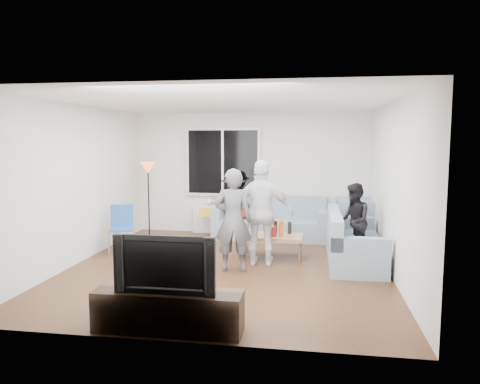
% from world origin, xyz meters
% --- Properties ---
extents(floor, '(5.00, 5.50, 0.04)m').
position_xyz_m(floor, '(0.00, 0.00, -0.02)').
color(floor, '#56351C').
rests_on(floor, ground).
extents(ceiling, '(5.00, 5.50, 0.04)m').
position_xyz_m(ceiling, '(0.00, 0.00, 2.62)').
color(ceiling, white).
rests_on(ceiling, ground).
extents(wall_back, '(5.00, 0.04, 2.60)m').
position_xyz_m(wall_back, '(0.00, 2.77, 1.30)').
color(wall_back, silver).
rests_on(wall_back, ground).
extents(wall_front, '(5.00, 0.04, 2.60)m').
position_xyz_m(wall_front, '(0.00, -2.77, 1.30)').
color(wall_front, silver).
rests_on(wall_front, ground).
extents(wall_left, '(0.04, 5.50, 2.60)m').
position_xyz_m(wall_left, '(-2.52, 0.00, 1.30)').
color(wall_left, silver).
rests_on(wall_left, ground).
extents(wall_right, '(0.04, 5.50, 2.60)m').
position_xyz_m(wall_right, '(2.52, 0.00, 1.30)').
color(wall_right, silver).
rests_on(wall_right, ground).
extents(window_frame, '(1.62, 0.06, 1.47)m').
position_xyz_m(window_frame, '(-0.60, 2.69, 1.55)').
color(window_frame, white).
rests_on(window_frame, wall_back).
extents(window_glass, '(1.50, 0.02, 1.35)m').
position_xyz_m(window_glass, '(-0.60, 2.65, 1.55)').
color(window_glass, black).
rests_on(window_glass, window_frame).
extents(window_mullion, '(0.05, 0.03, 1.35)m').
position_xyz_m(window_mullion, '(-0.60, 2.64, 1.55)').
color(window_mullion, white).
rests_on(window_mullion, window_frame).
extents(radiator, '(1.30, 0.12, 0.62)m').
position_xyz_m(radiator, '(-0.60, 2.65, 0.31)').
color(radiator, silver).
rests_on(radiator, floor).
extents(potted_plant, '(0.21, 0.18, 0.32)m').
position_xyz_m(potted_plant, '(-0.23, 2.62, 0.78)').
color(potted_plant, '#2F5A24').
rests_on(potted_plant, radiator).
extents(vase, '(0.18, 0.18, 0.17)m').
position_xyz_m(vase, '(-0.89, 2.62, 0.70)').
color(vase, white).
rests_on(vase, radiator).
extents(sofa_back_section, '(2.30, 0.85, 0.85)m').
position_xyz_m(sofa_back_section, '(0.45, 2.27, 0.42)').
color(sofa_back_section, gray).
rests_on(sofa_back_section, floor).
extents(sofa_right_section, '(2.00, 0.85, 0.85)m').
position_xyz_m(sofa_right_section, '(2.02, 0.61, 0.42)').
color(sofa_right_section, gray).
rests_on(sofa_right_section, floor).
extents(sofa_corner, '(0.85, 0.85, 0.85)m').
position_xyz_m(sofa_corner, '(2.24, 2.27, 0.42)').
color(sofa_corner, gray).
rests_on(sofa_corner, floor).
extents(cushion_yellow, '(0.41, 0.36, 0.14)m').
position_xyz_m(cushion_yellow, '(-0.80, 2.25, 0.51)').
color(cushion_yellow, gold).
rests_on(cushion_yellow, sofa_back_section).
extents(cushion_red, '(0.40, 0.35, 0.13)m').
position_xyz_m(cushion_red, '(-0.02, 2.33, 0.51)').
color(cushion_red, maroon).
rests_on(cushion_red, sofa_back_section).
extents(coffee_table, '(1.13, 0.65, 0.40)m').
position_xyz_m(coffee_table, '(0.62, 0.72, 0.20)').
color(coffee_table, '#9B784B').
rests_on(coffee_table, floor).
extents(pitcher, '(0.17, 0.17, 0.17)m').
position_xyz_m(pitcher, '(0.64, 0.63, 0.49)').
color(pitcher, maroon).
rests_on(pitcher, coffee_table).
extents(side_chair, '(0.51, 0.51, 0.86)m').
position_xyz_m(side_chair, '(-2.05, 0.62, 0.43)').
color(side_chair, '#24559D').
rests_on(side_chair, floor).
extents(floor_lamp, '(0.32, 0.32, 1.56)m').
position_xyz_m(floor_lamp, '(-2.05, 2.03, 0.78)').
color(floor_lamp, orange).
rests_on(floor_lamp, floor).
extents(player_left, '(0.62, 0.44, 1.60)m').
position_xyz_m(player_left, '(0.11, -0.15, 0.80)').
color(player_left, '#4A4B4F').
rests_on(player_left, floor).
extents(player_right, '(1.01, 0.44, 1.71)m').
position_xyz_m(player_right, '(0.52, 0.27, 0.86)').
color(player_right, silver).
rests_on(player_right, floor).
extents(spectator_right, '(0.56, 0.68, 1.30)m').
position_xyz_m(spectator_right, '(2.02, 0.89, 0.65)').
color(spectator_right, black).
rests_on(spectator_right, floor).
extents(spectator_back, '(0.94, 0.64, 1.34)m').
position_xyz_m(spectator_back, '(-0.31, 2.30, 0.67)').
color(spectator_back, black).
rests_on(spectator_back, floor).
extents(tv_console, '(1.60, 0.40, 0.44)m').
position_xyz_m(tv_console, '(-0.19, -2.50, 0.22)').
color(tv_console, '#312118').
rests_on(tv_console, floor).
extents(television, '(1.09, 0.14, 0.62)m').
position_xyz_m(television, '(-0.19, -2.50, 0.75)').
color(television, black).
rests_on(television, tv_console).
extents(bottle_d, '(0.07, 0.07, 0.27)m').
position_xyz_m(bottle_d, '(0.80, 0.64, 0.53)').
color(bottle_d, '#F85C16').
rests_on(bottle_d, coffee_table).
extents(bottle_c, '(0.07, 0.07, 0.23)m').
position_xyz_m(bottle_c, '(0.69, 0.85, 0.51)').
color(bottle_c, black).
rests_on(bottle_c, coffee_table).
extents(bottle_e, '(0.07, 0.07, 0.21)m').
position_xyz_m(bottle_e, '(0.93, 0.88, 0.51)').
color(bottle_e, black).
rests_on(bottle_e, coffee_table).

